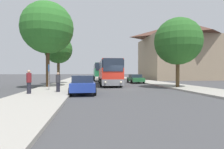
% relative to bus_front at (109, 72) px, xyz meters
% --- Properties ---
extents(ground_plane, '(300.00, 300.00, 0.00)m').
position_rel_bus_front_xyz_m(ground_plane, '(0.78, -6.00, -1.77)').
color(ground_plane, '#424244').
rests_on(ground_plane, ground).
extents(sidewalk_left, '(4.00, 120.00, 0.15)m').
position_rel_bus_front_xyz_m(sidewalk_left, '(-6.22, -6.00, -1.70)').
color(sidewalk_left, '#A39E93').
rests_on(sidewalk_left, ground_plane).
extents(sidewalk_right, '(4.00, 120.00, 0.15)m').
position_rel_bus_front_xyz_m(sidewalk_right, '(7.78, -6.00, -1.70)').
color(sidewalk_right, '#A39E93').
rests_on(sidewalk_right, ground_plane).
extents(building_right_background, '(20.03, 13.52, 14.06)m').
position_rel_bus_front_xyz_m(building_right_background, '(20.85, 15.77, 5.26)').
color(building_right_background, gray).
rests_on(building_right_background, ground_plane).
extents(bus_front, '(2.99, 11.24, 3.32)m').
position_rel_bus_front_xyz_m(bus_front, '(0.00, 0.00, 0.00)').
color(bus_front, gray).
rests_on(bus_front, ground_plane).
extents(bus_middle, '(2.79, 11.58, 3.56)m').
position_rel_bus_front_xyz_m(bus_middle, '(-0.34, 13.47, 0.12)').
color(bus_middle, silver).
rests_on(bus_middle, ground_plane).
extents(parked_car_left_curb, '(2.08, 4.42, 1.50)m').
position_rel_bus_front_xyz_m(parked_car_left_curb, '(-3.33, -9.82, -0.99)').
color(parked_car_left_curb, '#233D9E').
rests_on(parked_car_left_curb, ground_plane).
extents(parked_car_right_near, '(2.19, 4.46, 1.41)m').
position_rel_bus_front_xyz_m(parked_car_right_near, '(4.75, 3.36, -1.03)').
color(parked_car_right_near, '#236B38').
rests_on(parked_car_right_near, ground_plane).
extents(parked_car_right_far, '(2.21, 4.08, 1.36)m').
position_rel_bus_front_xyz_m(parked_car_right_far, '(4.74, 21.37, -1.05)').
color(parked_car_right_far, slate).
rests_on(parked_car_right_far, ground_plane).
extents(bus_stop_sign, '(0.08, 0.45, 2.34)m').
position_rel_bus_front_xyz_m(bus_stop_sign, '(-6.43, -7.81, -0.17)').
color(bus_stop_sign, gray).
rests_on(bus_stop_sign, sidewalk_left).
extents(pedestrian_waiting_near, '(0.36, 0.36, 1.78)m').
position_rel_bus_front_xyz_m(pedestrian_waiting_near, '(-7.30, -10.46, -0.72)').
color(pedestrian_waiting_near, '#23232D').
rests_on(pedestrian_waiting_near, sidewalk_left).
extents(pedestrian_waiting_far, '(0.36, 0.36, 1.60)m').
position_rel_bus_front_xyz_m(pedestrian_waiting_far, '(-5.35, -9.47, -0.82)').
color(pedestrian_waiting_far, '#23232D').
rests_on(pedestrian_waiting_far, sidewalk_left).
extents(tree_left_near, '(5.70, 5.70, 9.39)m').
position_rel_bus_front_xyz_m(tree_left_near, '(-7.34, -4.07, 4.90)').
color(tree_left_near, '#47331E').
rests_on(tree_left_near, sidewalk_left).
extents(tree_left_far, '(4.07, 4.07, 6.99)m').
position_rel_bus_front_xyz_m(tree_left_far, '(-7.22, 2.25, 3.30)').
color(tree_left_far, brown).
rests_on(tree_left_far, sidewalk_left).
extents(tree_right_near, '(5.14, 5.14, 7.58)m').
position_rel_bus_front_xyz_m(tree_right_near, '(6.90, -6.20, 3.38)').
color(tree_right_near, '#513D23').
rests_on(tree_right_near, sidewalk_right).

